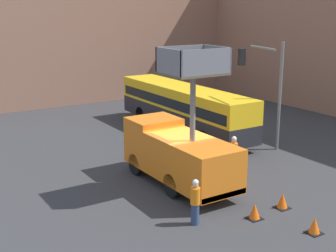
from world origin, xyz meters
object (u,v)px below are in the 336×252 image
at_px(road_worker_near_truck, 195,202).
at_px(traffic_light_pole, 267,80).
at_px(city_bus, 184,105).
at_px(utility_truck, 179,151).
at_px(road_worker_directing, 234,155).
at_px(traffic_cone_mid_road, 282,201).
at_px(traffic_cone_far_side, 255,212).
at_px(traffic_cone_near_truck, 314,226).

bearing_deg(road_worker_near_truck, traffic_light_pole, -84.45).
bearing_deg(city_bus, utility_truck, 140.34).
distance_m(city_bus, road_worker_near_truck, 13.47).
xyz_separation_m(road_worker_near_truck, road_worker_directing, (4.90, 3.58, 0.05)).
distance_m(traffic_cone_mid_road, traffic_cone_far_side, 1.67).
relative_size(road_worker_near_truck, traffic_cone_mid_road, 2.81).
relative_size(utility_truck, city_bus, 0.54).
relative_size(utility_truck, traffic_cone_near_truck, 10.57).
distance_m(city_bus, traffic_light_pole, 6.51).
relative_size(utility_truck, traffic_cone_far_side, 10.29).
distance_m(traffic_light_pole, traffic_cone_mid_road, 8.81).
bearing_deg(utility_truck, traffic_cone_mid_road, -64.08).
relative_size(traffic_cone_near_truck, traffic_cone_mid_road, 0.96).
relative_size(city_bus, road_worker_near_truck, 6.71).
bearing_deg(city_bus, traffic_cone_far_side, 154.09).
bearing_deg(utility_truck, traffic_cone_near_truck, -76.95).
relative_size(road_worker_near_truck, road_worker_directing, 0.95).
bearing_deg(traffic_cone_far_side, traffic_light_pole, 44.33).
bearing_deg(utility_truck, road_worker_directing, -3.56).
distance_m(road_worker_directing, traffic_cone_near_truck, 6.78).
distance_m(road_worker_directing, traffic_cone_far_side, 5.23).
bearing_deg(traffic_cone_far_side, utility_truck, 96.46).
relative_size(utility_truck, traffic_light_pole, 1.07).
relative_size(traffic_light_pole, road_worker_directing, 3.24).
bearing_deg(traffic_cone_near_truck, utility_truck, 103.05).
bearing_deg(road_worker_directing, traffic_light_pole, -26.19).
xyz_separation_m(traffic_light_pole, road_worker_directing, (-3.90, -1.93, -3.17)).
relative_size(traffic_light_pole, traffic_cone_far_side, 9.64).
xyz_separation_m(traffic_cone_near_truck, traffic_cone_mid_road, (0.63, 2.23, 0.01)).
bearing_deg(traffic_cone_near_truck, traffic_light_pole, 57.01).
bearing_deg(traffic_cone_mid_road, city_bus, 75.03).
xyz_separation_m(traffic_light_pole, traffic_cone_near_truck, (-5.51, -8.48, -3.85)).
height_order(traffic_light_pole, road_worker_near_truck, traffic_light_pole).
distance_m(utility_truck, road_worker_near_truck, 4.22).
bearing_deg(road_worker_directing, traffic_cone_near_truck, -156.32).
height_order(utility_truck, traffic_cone_near_truck, utility_truck).
xyz_separation_m(utility_truck, road_worker_directing, (3.17, -0.20, -0.66)).
height_order(utility_truck, city_bus, utility_truck).
bearing_deg(traffic_cone_near_truck, traffic_cone_far_side, 116.36).
distance_m(utility_truck, traffic_cone_mid_road, 5.20).
distance_m(city_bus, traffic_cone_far_side, 13.28).
bearing_deg(traffic_light_pole, city_bus, 105.59).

